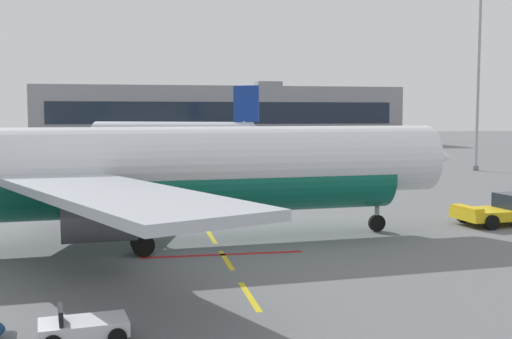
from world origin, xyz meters
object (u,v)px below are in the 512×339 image
object	(u,v)px
pushback_tug	(507,210)
apron_light_mast_far	(480,22)
airliner_foreground	(163,169)
airliner_far_center	(174,135)

from	to	relation	value
pushback_tug	apron_light_mast_far	distance (m)	43.68
airliner_foreground	apron_light_mast_far	distance (m)	56.51
pushback_tug	airliner_far_center	xyz separation A→B (m)	(-16.51, 67.07, 2.75)
airliner_foreground	apron_light_mast_far	bearing A→B (deg)	43.48
pushback_tug	apron_light_mast_far	size ratio (longest dim) A/B	0.21
airliner_far_center	apron_light_mast_far	bearing A→B (deg)	-41.92
airliner_foreground	airliner_far_center	distance (m)	69.17
airliner_foreground	pushback_tug	size ratio (longest dim) A/B	5.57
airliner_far_center	pushback_tug	bearing A→B (deg)	-76.17
airliner_far_center	apron_light_mast_far	xyz separation A→B (m)	(34.90, -31.34, 14.36)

